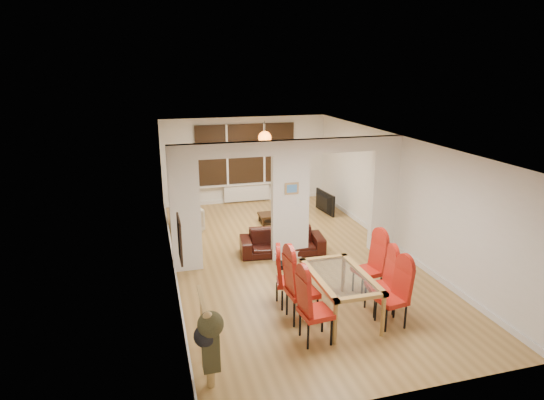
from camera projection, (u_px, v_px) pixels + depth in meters
name	position (u px, v px, depth m)	size (l,w,h in m)	color
floor	(290.00, 258.00, 9.98)	(5.00, 9.00, 0.01)	#A37B41
room_walls	(290.00, 201.00, 9.61)	(5.00, 9.00, 2.60)	silver
divider_wall	(290.00, 201.00, 9.61)	(5.00, 0.18, 2.60)	white
bay_window_blinds	(246.00, 154.00, 13.66)	(3.00, 0.08, 1.80)	black
radiator	(247.00, 193.00, 13.96)	(1.40, 0.08, 0.50)	white
pendant_light	(265.00, 138.00, 12.49)	(0.36, 0.36, 0.36)	orange
stair_newel	(205.00, 329.00, 6.29)	(0.40, 1.20, 1.10)	tan
wall_poster	(180.00, 239.00, 6.68)	(0.04, 0.52, 0.67)	gray
pillar_photo	(292.00, 188.00, 9.43)	(0.30, 0.03, 0.25)	#4C8CD8
dining_table	(340.00, 295.00, 7.58)	(0.90, 1.59, 0.75)	olive
dining_chair_la	(316.00, 307.00, 6.82)	(0.45, 0.45, 1.12)	#A61B11
dining_chair_lb	(302.00, 287.00, 7.39)	(0.47, 0.47, 1.18)	#A61B11
dining_chair_lc	(289.00, 278.00, 7.88)	(0.41, 0.41, 1.02)	#A61B11
dining_chair_ra	(392.00, 295.00, 7.25)	(0.42, 0.42, 1.06)	#A61B11
dining_chair_rb	(380.00, 283.00, 7.65)	(0.42, 0.42, 1.06)	#A61B11
dining_chair_rc	(368.00, 267.00, 8.20)	(0.45, 0.45, 1.12)	#A61B11
sofa	(282.00, 242.00, 10.16)	(1.86, 0.73, 0.54)	black
armchair	(187.00, 220.00, 11.48)	(0.69, 0.67, 0.63)	beige
person	(189.00, 194.00, 11.70)	(0.42, 0.64, 1.77)	black
television	(322.00, 203.00, 12.95)	(0.14, 1.05, 0.61)	black
coffee_table	(279.00, 217.00, 12.24)	(1.07, 0.54, 0.25)	black
bottle	(284.00, 207.00, 12.23)	(0.08, 0.08, 0.31)	#143F19
bowl	(286.00, 211.00, 12.29)	(0.22, 0.22, 0.05)	black
shoes	(284.00, 265.00, 9.49)	(0.24, 0.26, 0.10)	black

